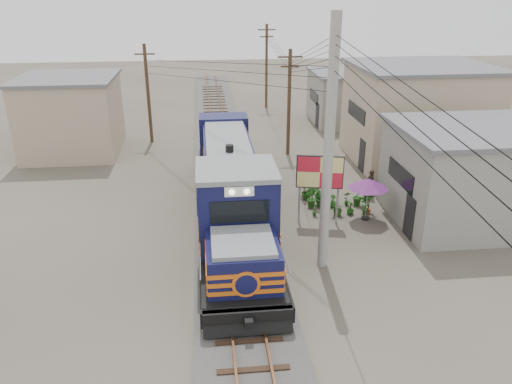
{
  "coord_description": "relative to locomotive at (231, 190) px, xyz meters",
  "views": [
    {
      "loc": [
        -1.19,
        -18.1,
        10.84
      ],
      "look_at": [
        1.04,
        2.35,
        2.2
      ],
      "focal_mm": 35.0,
      "sensor_mm": 36.0,
      "label": 1
    }
  ],
  "objects": [
    {
      "name": "utility_pole_main",
      "position": [
        3.5,
        -4.12,
        3.17
      ],
      "size": [
        0.4,
        0.4,
        10.0
      ],
      "color": "#9E9B93",
      "rests_on": "ground"
    },
    {
      "name": "shophouse_mid",
      "position": [
        12.5,
        8.38,
        1.28
      ],
      "size": [
        8.4,
        7.35,
        6.2
      ],
      "color": "tan",
      "rests_on": "ground"
    },
    {
      "name": "wooden_pole_mid",
      "position": [
        4.5,
        10.38,
        1.85
      ],
      "size": [
        1.6,
        0.24,
        7.0
      ],
      "color": "#4C3826",
      "rests_on": "ground"
    },
    {
      "name": "billboard",
      "position": [
        4.18,
        -0.21,
        0.71
      ],
      "size": [
        2.2,
        0.6,
        3.44
      ],
      "rotation": [
        0.0,
        0.0,
        -0.22
      ],
      "color": "#99999E",
      "rests_on": "ground"
    },
    {
      "name": "wooden_pole_far",
      "position": [
        4.8,
        24.38,
        2.11
      ],
      "size": [
        1.6,
        0.24,
        7.5
      ],
      "color": "#4C3826",
      "rests_on": "ground"
    },
    {
      "name": "power_lines",
      "position": [
        -0.14,
        4.87,
        5.74
      ],
      "size": [
        9.65,
        19.0,
        3.3
      ],
      "color": "black",
      "rests_on": "ground"
    },
    {
      "name": "shophouse_front",
      "position": [
        11.5,
        -0.62,
        0.53
      ],
      "size": [
        7.35,
        6.3,
        4.7
      ],
      "color": "gray",
      "rests_on": "ground"
    },
    {
      "name": "locomotive",
      "position": [
        0.0,
        0.0,
        0.0
      ],
      "size": [
        3.14,
        17.08,
        4.23
      ],
      "color": "black",
      "rests_on": "ground"
    },
    {
      "name": "ballast",
      "position": [
        0.0,
        6.38,
        -1.75
      ],
      "size": [
        3.6,
        70.0,
        0.16
      ],
      "primitive_type": "cube",
      "color": "#595651",
      "rests_on": "ground"
    },
    {
      "name": "shophouse_left",
      "position": [
        -10.0,
        12.38,
        0.78
      ],
      "size": [
        6.3,
        6.3,
        5.2
      ],
      "color": "tan",
      "rests_on": "ground"
    },
    {
      "name": "shophouse_back",
      "position": [
        11.0,
        18.38,
        0.28
      ],
      "size": [
        6.3,
        6.3,
        4.2
      ],
      "color": "gray",
      "rests_on": "ground"
    },
    {
      "name": "vendor",
      "position": [
        7.69,
        2.56,
        -1.03
      ],
      "size": [
        0.69,
        0.6,
        1.59
      ],
      "primitive_type": "imported",
      "rotation": [
        0.0,
        0.0,
        3.6
      ],
      "color": "black",
      "rests_on": "ground"
    },
    {
      "name": "ground",
      "position": [
        0.0,
        -3.62,
        -1.83
      ],
      "size": [
        120.0,
        120.0,
        0.0
      ],
      "primitive_type": "plane",
      "color": "#473F35",
      "rests_on": "ground"
    },
    {
      "name": "market_umbrella",
      "position": [
        6.63,
        -0.12,
        0.07
      ],
      "size": [
        2.45,
        2.45,
        2.16
      ],
      "rotation": [
        0.0,
        0.0,
        0.29
      ],
      "color": "black",
      "rests_on": "ground"
    },
    {
      "name": "track",
      "position": [
        0.0,
        6.38,
        -1.57
      ],
      "size": [
        1.15,
        70.0,
        0.12
      ],
      "color": "#51331E",
      "rests_on": "ground"
    },
    {
      "name": "plant_nursery",
      "position": [
        5.12,
        1.5,
        -1.36
      ],
      "size": [
        3.26,
        3.1,
        1.07
      ],
      "color": "#1E5017",
      "rests_on": "ground"
    },
    {
      "name": "wooden_pole_left",
      "position": [
        -5.0,
        14.38,
        1.85
      ],
      "size": [
        1.6,
        0.24,
        7.0
      ],
      "color": "#4C3826",
      "rests_on": "ground"
    }
  ]
}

